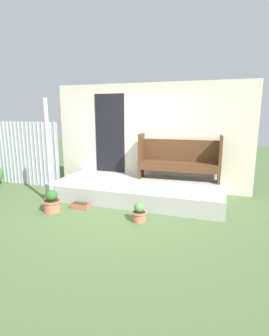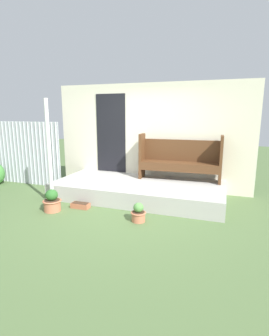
% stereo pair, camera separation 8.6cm
% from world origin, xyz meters
% --- Properties ---
extents(ground_plane, '(24.00, 24.00, 0.00)m').
position_xyz_m(ground_plane, '(0.00, 0.00, 0.00)').
color(ground_plane, '#516B3D').
extents(porch_slab, '(3.76, 1.70, 0.35)m').
position_xyz_m(porch_slab, '(0.07, 0.85, 0.18)').
color(porch_slab, '#B2AFA8').
rests_on(porch_slab, ground_plane).
extents(house_wall, '(4.96, 0.08, 2.60)m').
position_xyz_m(house_wall, '(0.03, 1.73, 1.30)').
color(house_wall, beige).
rests_on(house_wall, ground_plane).
extents(fence_corrugated, '(2.93, 0.05, 1.67)m').
position_xyz_m(fence_corrugated, '(-3.55, 1.00, 0.83)').
color(fence_corrugated, '#ADB2B7').
rests_on(fence_corrugated, ground_plane).
extents(support_post, '(0.08, 0.08, 2.17)m').
position_xyz_m(support_post, '(-1.54, -0.12, 1.09)').
color(support_post, white).
rests_on(support_post, ground_plane).
extents(bench, '(1.88, 0.47, 1.06)m').
position_xyz_m(bench, '(0.89, 1.42, 0.88)').
color(bench, '#54331C').
rests_on(bench, porch_slab).
extents(flower_pot_left, '(0.36, 0.36, 0.43)m').
position_xyz_m(flower_pot_left, '(-1.26, -0.50, 0.19)').
color(flower_pot_left, '#C67251').
rests_on(flower_pot_left, ground_plane).
extents(flower_pot_middle, '(0.28, 0.28, 0.34)m').
position_xyz_m(flower_pot_middle, '(0.50, -0.43, 0.15)').
color(flower_pot_middle, '#C67251').
rests_on(flower_pot_middle, ground_plane).
extents(planter_box_rect, '(0.37, 0.17, 0.11)m').
position_xyz_m(planter_box_rect, '(-0.82, -0.18, 0.05)').
color(planter_box_rect, '#B76647').
rests_on(planter_box_rect, ground_plane).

